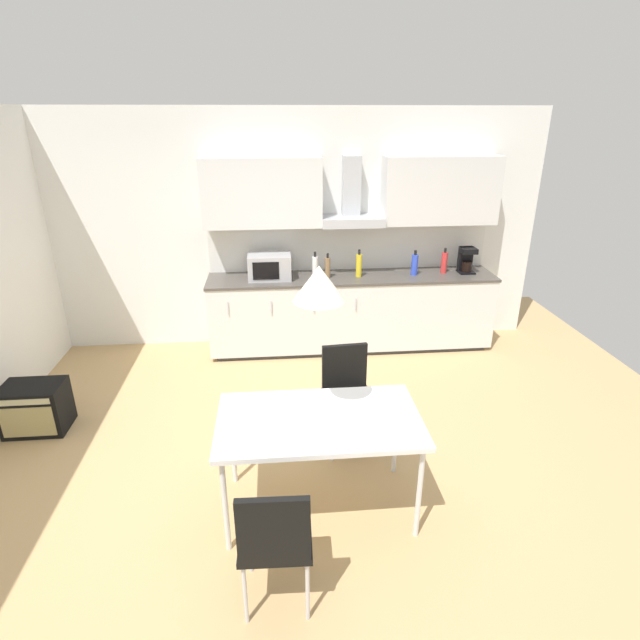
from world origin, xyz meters
name	(u,v)px	position (x,y,z in m)	size (l,w,h in m)	color
ground_plane	(289,460)	(0.00, 0.00, -0.01)	(7.72, 7.22, 0.02)	tan
wall_back	(279,231)	(0.00, 2.46, 1.36)	(6.17, 0.10, 2.72)	white
kitchen_counter	(351,312)	(0.82, 2.10, 0.45)	(3.32, 0.63, 0.90)	#333333
backsplash_tile	(349,248)	(0.82, 2.39, 1.15)	(3.30, 0.02, 0.51)	silver
upper_wall_cabinets	(352,192)	(0.82, 2.24, 1.82)	(3.30, 0.40, 0.75)	silver
microwave	(269,266)	(-0.12, 2.10, 1.04)	(0.48, 0.35, 0.28)	#ADADB2
coffee_maker	(466,260)	(2.18, 2.13, 1.05)	(0.18, 0.19, 0.30)	black
bottle_brown	(328,267)	(0.53, 2.06, 1.02)	(0.06, 0.06, 0.28)	brown
bottle_blue	(415,264)	(1.55, 2.08, 1.02)	(0.08, 0.08, 0.29)	blue
bottle_white	(315,267)	(0.39, 2.05, 1.03)	(0.07, 0.07, 0.31)	white
bottle_red	(444,262)	(1.92, 2.13, 1.02)	(0.07, 0.07, 0.30)	red
bottle_yellow	(359,265)	(0.89, 2.07, 1.03)	(0.07, 0.07, 0.32)	yellow
dining_table	(319,425)	(0.20, -0.55, 0.70)	(1.36, 0.78, 0.75)	white
chair_near_left	(275,536)	(-0.11, -1.32, 0.53)	(0.41, 0.41, 0.87)	black
chair_far_right	(347,387)	(0.50, 0.22, 0.53)	(0.43, 0.43, 0.87)	black
guitar_amp	(36,408)	(-2.22, 0.64, 0.22)	(0.52, 0.37, 0.44)	black
pendant_lamp	(319,283)	(0.20, -0.55, 1.70)	(0.32, 0.32, 0.22)	silver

